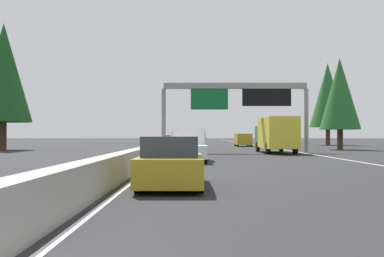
# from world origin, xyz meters

# --- Properties ---
(ground_plane) EXTENTS (320.00, 320.00, 0.00)m
(ground_plane) POSITION_xyz_m (60.00, 0.00, 0.00)
(ground_plane) COLOR #262628
(median_barrier) EXTENTS (180.00, 0.56, 0.90)m
(median_barrier) POSITION_xyz_m (80.00, 0.30, 0.45)
(median_barrier) COLOR #9E9B93
(median_barrier) RESTS_ON ground
(shoulder_stripe_right) EXTENTS (160.00, 0.16, 0.01)m
(shoulder_stripe_right) POSITION_xyz_m (70.00, -11.52, 0.01)
(shoulder_stripe_right) COLOR silver
(shoulder_stripe_right) RESTS_ON ground
(shoulder_stripe_median) EXTENTS (160.00, 0.16, 0.01)m
(shoulder_stripe_median) POSITION_xyz_m (70.00, -0.25, 0.01)
(shoulder_stripe_median) COLOR silver
(shoulder_stripe_median) RESTS_ON ground
(sign_gantry_overhead) EXTENTS (0.50, 12.68, 6.01)m
(sign_gantry_overhead) POSITION_xyz_m (35.94, -6.04, 4.78)
(sign_gantry_overhead) COLOR gray
(sign_gantry_overhead) RESTS_ON ground
(sedan_far_left) EXTENTS (4.40, 1.80, 1.47)m
(sedan_far_left) POSITION_xyz_m (9.43, -1.57, 0.68)
(sedan_far_left) COLOR #AD931E
(sedan_far_left) RESTS_ON ground
(pickup_near_right) EXTENTS (5.60, 2.00, 1.86)m
(pickup_near_right) POSITION_xyz_m (22.84, -1.96, 0.91)
(pickup_near_right) COLOR white
(pickup_near_right) RESTS_ON ground
(minivan_mid_right) EXTENTS (5.00, 1.95, 1.69)m
(minivan_mid_right) POSITION_xyz_m (57.96, -8.94, 0.95)
(minivan_mid_right) COLOR #AD931E
(minivan_mid_right) RESTS_ON ground
(sedan_mid_left) EXTENTS (4.40, 1.80, 1.47)m
(sedan_mid_left) POSITION_xyz_m (111.82, -1.83, 0.68)
(sedan_mid_left) COLOR red
(sedan_mid_left) RESTS_ON ground
(box_truck_near_center) EXTENTS (8.50, 2.40, 2.95)m
(box_truck_near_center) POSITION_xyz_m (34.98, -9.18, 1.61)
(box_truck_near_center) COLOR gold
(box_truck_near_center) RESTS_ON ground
(oncoming_near) EXTENTS (4.40, 1.80, 1.47)m
(oncoming_near) POSITION_xyz_m (83.91, 2.70, 0.68)
(oncoming_near) COLOR #1E4793
(oncoming_near) RESTS_ON ground
(conifer_right_near) EXTENTS (4.19, 4.19, 9.52)m
(conifer_right_near) POSITION_xyz_m (43.98, -17.47, 5.78)
(conifer_right_near) COLOR #4C3823
(conifer_right_near) RESTS_ON ground
(conifer_right_mid) EXTENTS (5.43, 5.43, 12.34)m
(conifer_right_mid) POSITION_xyz_m (65.40, -22.48, 7.50)
(conifer_right_mid) COLOR #4C3823
(conifer_right_mid) RESTS_ON ground
(conifer_left_near) EXTENTS (5.67, 5.67, 12.88)m
(conifer_left_near) POSITION_xyz_m (42.83, 16.96, 7.83)
(conifer_left_near) COLOR #4C3823
(conifer_left_near) RESTS_ON ground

